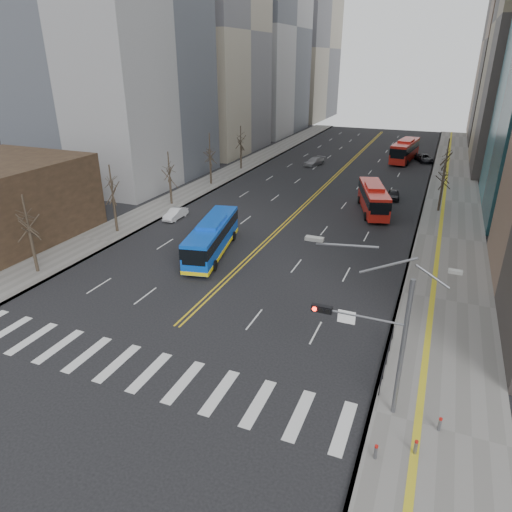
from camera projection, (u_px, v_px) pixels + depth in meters
ground at (133, 368)px, 27.91m from camera, size 220.00×220.00×0.00m
sidewalk_right at (452, 201)px, 59.93m from camera, size 7.00×130.00×0.15m
sidewalk_left at (220, 178)px, 71.79m from camera, size 5.00×130.00×0.15m
crosswalk at (133, 367)px, 27.91m from camera, size 26.70×4.00×0.01m
centerline at (338, 174)px, 74.54m from camera, size 0.55×100.00×0.01m
office_towers at (367, 15)px, 76.40m from camera, size 83.00×134.00×58.00m
signal_mast at (375, 331)px, 22.87m from camera, size 5.37×0.37×9.39m
pedestrian_railing at (387, 355)px, 27.68m from camera, size 0.06×6.06×1.02m
bollards at (411, 441)px, 21.88m from camera, size 2.87×3.17×0.78m
street_trees at (248, 166)px, 57.77m from camera, size 35.20×47.20×7.60m
blue_bus at (212, 237)px, 43.44m from camera, size 4.78×11.83×3.38m
red_bus_near at (373, 197)px, 55.40m from camera, size 5.44×10.88×3.38m
red_bus_far at (405, 149)px, 82.94m from camera, size 4.13×12.43×3.84m
car_white at (175, 214)px, 53.45m from camera, size 1.33×3.80×1.25m
car_dark_mid at (394, 195)px, 60.92m from camera, size 1.90×3.84×1.26m
car_silver at (314, 161)px, 80.14m from camera, size 3.24×5.08×1.37m
car_dark_far at (424, 158)px, 82.70m from camera, size 3.93×5.41×1.37m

